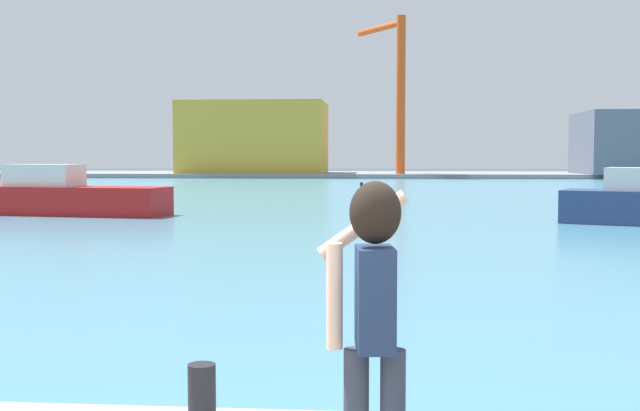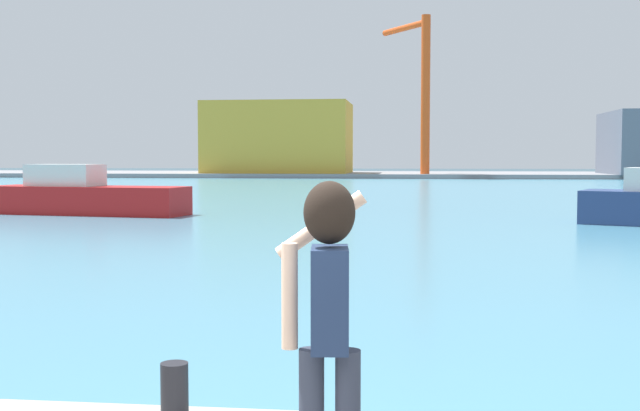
# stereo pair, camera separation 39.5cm
# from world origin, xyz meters

# --- Properties ---
(ground_plane) EXTENTS (220.00, 220.00, 0.00)m
(ground_plane) POSITION_xyz_m (0.00, 50.00, 0.00)
(ground_plane) COLOR #334751
(harbor_water) EXTENTS (140.00, 100.00, 0.02)m
(harbor_water) POSITION_xyz_m (0.00, 52.00, 0.01)
(harbor_water) COLOR teal
(harbor_water) RESTS_ON ground_plane
(far_shore_dock) EXTENTS (140.00, 20.00, 0.50)m
(far_shore_dock) POSITION_xyz_m (0.00, 92.00, 0.25)
(far_shore_dock) COLOR gray
(far_shore_dock) RESTS_ON ground_plane
(person_photographer) EXTENTS (0.53, 0.55, 1.74)m
(person_photographer) POSITION_xyz_m (0.54, 0.57, 1.54)
(person_photographer) COLOR #2D3342
(person_photographer) RESTS_ON quay_promenade
(harbor_bollard) EXTENTS (0.20, 0.20, 0.40)m
(harbor_bollard) POSITION_xyz_m (-0.69, 1.73, 0.68)
(harbor_bollard) COLOR black
(harbor_bollard) RESTS_ON quay_promenade
(boat_moored) EXTENTS (8.51, 3.32, 2.04)m
(boat_moored) POSITION_xyz_m (-12.38, 27.06, 0.77)
(boat_moored) COLOR #B21919
(boat_moored) RESTS_ON harbor_water
(warehouse_left) EXTENTS (16.80, 10.59, 8.31)m
(warehouse_left) POSITION_xyz_m (-15.06, 88.94, 4.66)
(warehouse_left) COLOR gold
(warehouse_left) RESTS_ON far_shore_dock
(port_crane) EXTENTS (5.54, 7.77, 17.37)m
(port_crane) POSITION_xyz_m (1.65, 84.85, 10.72)
(port_crane) COLOR #D84C19
(port_crane) RESTS_ON far_shore_dock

